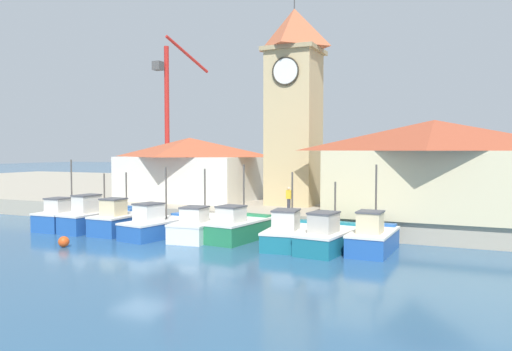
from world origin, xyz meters
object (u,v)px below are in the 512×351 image
fishing_boat_left_outer (96,218)px  dock_worker_near_tower (289,199)px  clock_tower (294,102)px  fishing_boat_right_outer (330,237)px  fishing_boat_mid_right (238,228)px  fishing_boat_center (200,227)px  port_crane_near (168,131)px  fishing_boat_far_right (373,238)px  warehouse_left (190,168)px  fishing_boat_right_inner (289,234)px  warehouse_right (434,167)px  fishing_boat_left_inner (121,221)px  fishing_boat_mid_left (158,225)px  mooring_buoy (64,242)px

fishing_boat_left_outer → dock_worker_near_tower: (11.57, 4.74, 1.27)m
clock_tower → fishing_boat_right_outer: bearing=-60.6°
fishing_boat_mid_right → dock_worker_near_tower: 4.79m
fishing_boat_center → clock_tower: clock_tower is taller
fishing_boat_right_outer → dock_worker_near_tower: size_ratio=3.22×
port_crane_near → dock_worker_near_tower: 30.00m
fishing_boat_center → fishing_boat_mid_right: fishing_boat_mid_right is taller
fishing_boat_far_right → warehouse_left: size_ratio=0.42×
fishing_boat_mid_right → fishing_boat_far_right: size_ratio=1.08×
fishing_boat_right_inner → warehouse_right: size_ratio=0.40×
fishing_boat_right_inner → clock_tower: size_ratio=0.32×
fishing_boat_mid_right → clock_tower: bearing=88.3°
warehouse_right → port_crane_near: 35.80m
fishing_boat_right_inner → port_crane_near: size_ratio=0.29×
clock_tower → port_crane_near: port_crane_near is taller
fishing_boat_right_inner → dock_worker_near_tower: bearing=110.4°
fishing_boat_mid_right → fishing_boat_far_right: (7.76, -0.27, 0.01)m
fishing_boat_left_inner → port_crane_near: size_ratio=0.24×
fishing_boat_right_inner → port_crane_near: bearing=134.7°
fishing_boat_left_inner → fishing_boat_right_inner: bearing=1.5°
fishing_boat_left_inner → clock_tower: clock_tower is taller
fishing_boat_right_inner → warehouse_left: (-11.84, 9.16, 3.07)m
fishing_boat_left_inner → clock_tower: bearing=49.9°
fishing_boat_left_outer → clock_tower: size_ratio=0.34×
fishing_boat_right_inner → clock_tower: (-3.05, 9.26, 7.99)m
port_crane_near → dock_worker_near_tower: bearing=-41.2°
fishing_boat_mid_left → warehouse_right: warehouse_right is taller
fishing_boat_mid_left → fishing_boat_mid_right: bearing=11.3°
fishing_boat_right_inner → fishing_boat_left_inner: bearing=-178.5°
dock_worker_near_tower → fishing_boat_center: bearing=-128.6°
warehouse_right → fishing_boat_right_outer: bearing=-124.2°
fishing_boat_left_outer → fishing_boat_center: 7.79m
fishing_boat_far_right → warehouse_left: (-16.29, 8.95, 3.02)m
fishing_boat_far_right → fishing_boat_left_outer: bearing=-179.6°
fishing_boat_right_inner → mooring_buoy: fishing_boat_right_inner is taller
fishing_boat_right_outer → warehouse_right: 8.75m
fishing_boat_left_outer → dock_worker_near_tower: fishing_boat_left_outer is taller
fishing_boat_left_outer → fishing_boat_right_inner: fishing_boat_right_inner is taller
fishing_boat_far_right → warehouse_left: warehouse_left is taller
clock_tower → fishing_boat_left_inner: bearing=-130.1°
mooring_buoy → dock_worker_near_tower: 13.66m
fishing_boat_center → warehouse_right: bearing=26.9°
fishing_boat_far_right → mooring_buoy: 16.33m
clock_tower → warehouse_left: bearing=-179.4°
fishing_boat_left_outer → fishing_boat_right_outer: fishing_boat_left_outer is taller
fishing_boat_left_inner → warehouse_right: (17.93, 6.68, 3.40)m
clock_tower → fishing_boat_far_right: bearing=-50.3°
warehouse_right → dock_worker_near_tower: 9.02m
port_crane_near → warehouse_left: bearing=-51.1°
fishing_boat_right_outer → warehouse_right: bearing=55.8°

